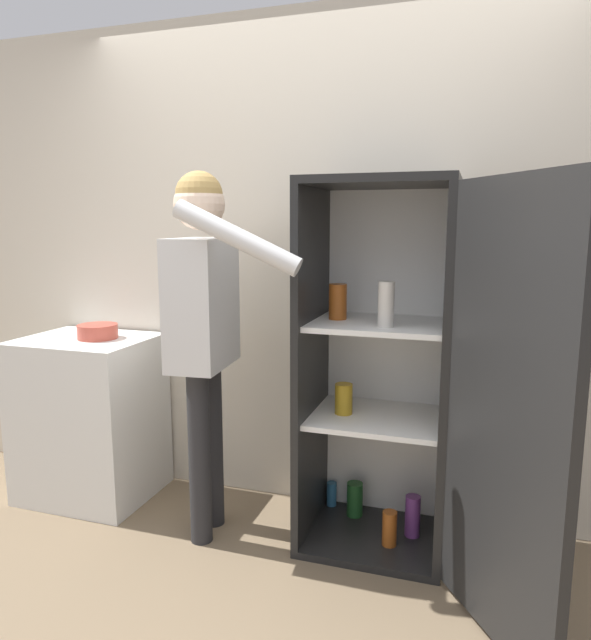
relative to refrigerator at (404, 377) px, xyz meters
name	(u,v)px	position (x,y,z in m)	size (l,w,h in m)	color
ground_plane	(253,609)	(-0.49, -0.57, -0.84)	(12.00, 12.00, 0.00)	#7A664C
wall_back	(321,268)	(-0.49, 0.41, 0.44)	(7.00, 0.06, 2.55)	beige
refrigerator	(404,377)	(0.00, 0.00, 0.00)	(1.06, 1.11, 1.69)	black
person	(204,307)	(-0.91, -0.10, 0.28)	(0.68, 0.54, 1.73)	#262628
counter	(90,417)	(-1.72, 0.08, -0.39)	(0.68, 0.56, 0.89)	white
bowl	(98,331)	(-1.65, 0.09, 0.09)	(0.21, 0.21, 0.08)	#B24738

